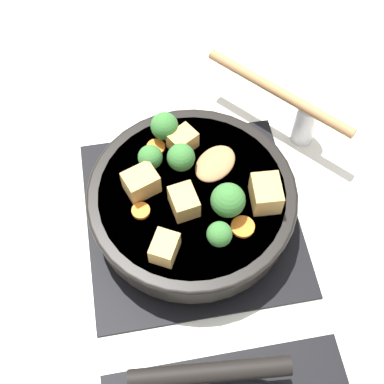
# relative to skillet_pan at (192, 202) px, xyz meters

# --- Properties ---
(ground_plane) EXTENTS (2.40, 2.40, 0.00)m
(ground_plane) POSITION_rel_skillet_pan_xyz_m (-0.00, -0.00, -0.05)
(ground_plane) COLOR silver
(front_burner_grate) EXTENTS (0.31, 0.31, 0.03)m
(front_burner_grate) POSITION_rel_skillet_pan_xyz_m (-0.00, -0.00, -0.04)
(front_burner_grate) COLOR black
(front_burner_grate) RESTS_ON ground_plane
(skillet_pan) EXTENTS (0.29, 0.40, 0.05)m
(skillet_pan) POSITION_rel_skillet_pan_xyz_m (0.00, 0.00, 0.00)
(skillet_pan) COLOR black
(skillet_pan) RESTS_ON front_burner_grate
(wooden_spoon) EXTENTS (0.25, 0.25, 0.02)m
(wooden_spoon) POSITION_rel_skillet_pan_xyz_m (-0.11, -0.10, 0.03)
(wooden_spoon) COLOR #A87A4C
(wooden_spoon) RESTS_ON skillet_pan
(tofu_cube_center_large) EXTENTS (0.05, 0.04, 0.03)m
(tofu_cube_center_large) POSITION_rel_skillet_pan_xyz_m (0.00, -0.08, 0.04)
(tofu_cube_center_large) COLOR tan
(tofu_cube_center_large) RESTS_ON skillet_pan
(tofu_cube_near_handle) EXTENTS (0.05, 0.05, 0.03)m
(tofu_cube_near_handle) POSITION_rel_skillet_pan_xyz_m (0.05, 0.08, 0.04)
(tofu_cube_near_handle) COLOR tan
(tofu_cube_near_handle) RESTS_ON skillet_pan
(tofu_cube_east_chunk) EXTENTS (0.04, 0.05, 0.03)m
(tofu_cube_east_chunk) POSITION_rel_skillet_pan_xyz_m (0.01, 0.02, 0.04)
(tofu_cube_east_chunk) COLOR tan
(tofu_cube_east_chunk) RESTS_ON skillet_pan
(tofu_cube_west_chunk) EXTENTS (0.04, 0.05, 0.04)m
(tofu_cube_west_chunk) POSITION_rel_skillet_pan_xyz_m (-0.09, 0.03, 0.04)
(tofu_cube_west_chunk) COLOR tan
(tofu_cube_west_chunk) RESTS_ON skillet_pan
(tofu_cube_back_piece) EXTENTS (0.05, 0.05, 0.03)m
(tofu_cube_back_piece) POSITION_rel_skillet_pan_xyz_m (0.07, -0.02, 0.04)
(tofu_cube_back_piece) COLOR tan
(tofu_cube_back_piece) RESTS_ON skillet_pan
(broccoli_floret_near_spoon) EXTENTS (0.04, 0.04, 0.05)m
(broccoli_floret_near_spoon) POSITION_rel_skillet_pan_xyz_m (0.02, -0.10, 0.05)
(broccoli_floret_near_spoon) COLOR #709956
(broccoli_floret_near_spoon) RESTS_ON skillet_pan
(broccoli_floret_center_top) EXTENTS (0.03, 0.03, 0.04)m
(broccoli_floret_center_top) POSITION_rel_skillet_pan_xyz_m (0.05, -0.05, 0.05)
(broccoli_floret_center_top) COLOR #709956
(broccoli_floret_center_top) RESTS_ON skillet_pan
(broccoli_floret_east_rim) EXTENTS (0.05, 0.05, 0.05)m
(broccoli_floret_east_rim) POSITION_rel_skillet_pan_xyz_m (-0.04, 0.03, 0.05)
(broccoli_floret_east_rim) COLOR #709956
(broccoli_floret_east_rim) RESTS_ON skillet_pan
(broccoli_floret_west_rim) EXTENTS (0.04, 0.04, 0.05)m
(broccoli_floret_west_rim) POSITION_rel_skillet_pan_xyz_m (0.01, -0.04, 0.05)
(broccoli_floret_west_rim) COLOR #709956
(broccoli_floret_west_rim) RESTS_ON skillet_pan
(broccoli_floret_north_edge) EXTENTS (0.03, 0.03, 0.04)m
(broccoli_floret_north_edge) POSITION_rel_skillet_pan_xyz_m (-0.02, 0.08, 0.05)
(broccoli_floret_north_edge) COLOR #709956
(broccoli_floret_north_edge) RESTS_ON skillet_pan
(carrot_slice_orange_thin) EXTENTS (0.03, 0.03, 0.01)m
(carrot_slice_orange_thin) POSITION_rel_skillet_pan_xyz_m (-0.06, 0.06, 0.02)
(carrot_slice_orange_thin) COLOR orange
(carrot_slice_orange_thin) RESTS_ON skillet_pan
(carrot_slice_near_center) EXTENTS (0.03, 0.03, 0.01)m
(carrot_slice_near_center) POSITION_rel_skillet_pan_xyz_m (0.04, -0.08, 0.02)
(carrot_slice_near_center) COLOR orange
(carrot_slice_near_center) RESTS_ON skillet_pan
(carrot_slice_edge_slice) EXTENTS (0.02, 0.02, 0.01)m
(carrot_slice_edge_slice) POSITION_rel_skillet_pan_xyz_m (0.07, 0.01, 0.02)
(carrot_slice_edge_slice) COLOR orange
(carrot_slice_edge_slice) RESTS_ON skillet_pan
(salt_shaker) EXTENTS (0.04, 0.04, 0.09)m
(salt_shaker) POSITION_rel_skillet_pan_xyz_m (-0.20, -0.12, -0.01)
(salt_shaker) COLOR white
(salt_shaker) RESTS_ON ground_plane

